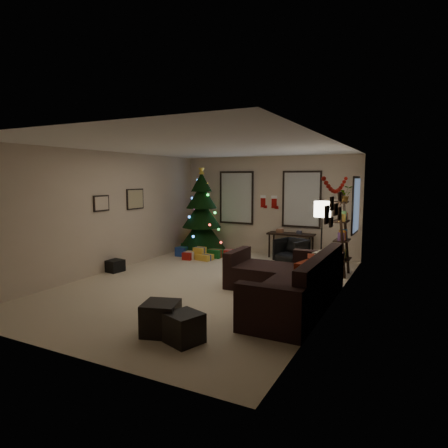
{
  "coord_description": "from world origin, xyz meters",
  "views": [
    {
      "loc": [
        3.75,
        -6.59,
        2.11
      ],
      "look_at": [
        0.1,
        0.6,
        1.15
      ],
      "focal_mm": 31.06,
      "sensor_mm": 36.0,
      "label": 1
    }
  ],
  "objects_px": {
    "christmas_tree": "(202,217)",
    "bookshelf": "(343,235)",
    "desk_chair": "(291,251)",
    "desk": "(291,236)",
    "sofa": "(289,285)"
  },
  "relations": [
    {
      "from": "christmas_tree",
      "to": "desk_chair",
      "type": "bearing_deg",
      "value": -4.15
    },
    {
      "from": "sofa",
      "to": "desk",
      "type": "bearing_deg",
      "value": 106.65
    },
    {
      "from": "desk",
      "to": "desk_chair",
      "type": "relative_size",
      "value": 1.95
    },
    {
      "from": "sofa",
      "to": "desk_chair",
      "type": "relative_size",
      "value": 4.68
    },
    {
      "from": "sofa",
      "to": "bookshelf",
      "type": "height_order",
      "value": "bookshelf"
    },
    {
      "from": "sofa",
      "to": "bookshelf",
      "type": "bearing_deg",
      "value": 77.99
    },
    {
      "from": "bookshelf",
      "to": "christmas_tree",
      "type": "bearing_deg",
      "value": 168.19
    },
    {
      "from": "desk_chair",
      "to": "christmas_tree",
      "type": "bearing_deg",
      "value": -164.01
    },
    {
      "from": "christmas_tree",
      "to": "bookshelf",
      "type": "distance_m",
      "value": 4.09
    },
    {
      "from": "desk_chair",
      "to": "bookshelf",
      "type": "xyz_separation_m",
      "value": [
        1.33,
        -0.64,
        0.58
      ]
    },
    {
      "from": "christmas_tree",
      "to": "desk",
      "type": "distance_m",
      "value": 2.53
    },
    {
      "from": "desk_chair",
      "to": "bookshelf",
      "type": "distance_m",
      "value": 1.59
    },
    {
      "from": "sofa",
      "to": "desk",
      "type": "relative_size",
      "value": 2.39
    },
    {
      "from": "christmas_tree",
      "to": "sofa",
      "type": "relative_size",
      "value": 0.84
    },
    {
      "from": "christmas_tree",
      "to": "desk_chair",
      "type": "relative_size",
      "value": 3.95
    }
  ]
}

